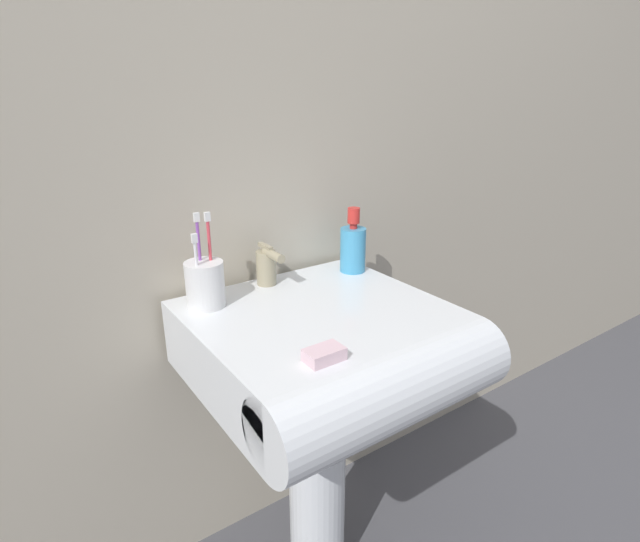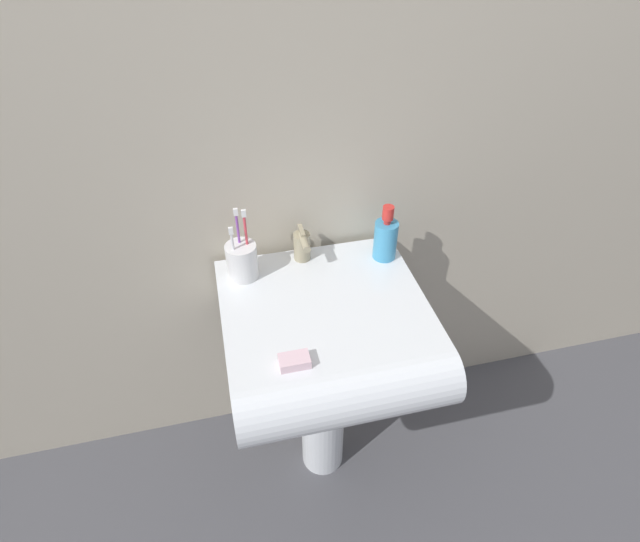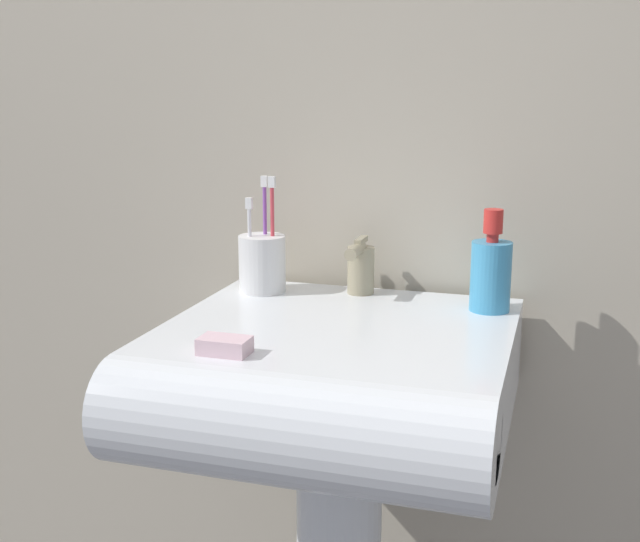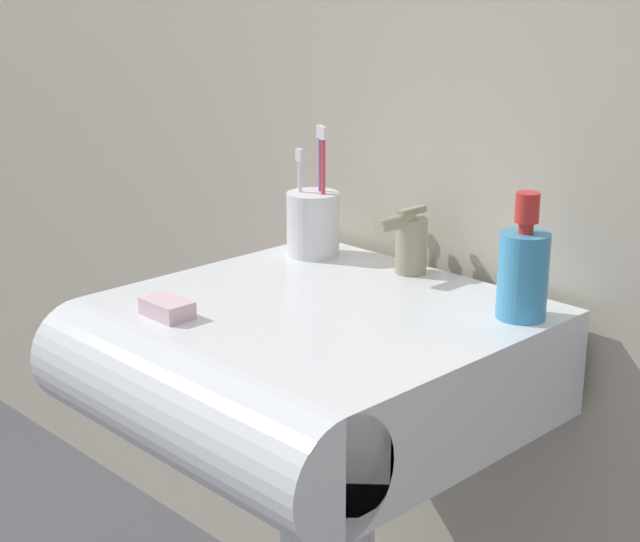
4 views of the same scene
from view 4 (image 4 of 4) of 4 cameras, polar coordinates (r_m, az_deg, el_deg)
sink_basin at (r=1.37m, az=-1.31°, el=-5.60°), size 0.54×0.56×0.16m
faucet at (r=1.51m, az=5.20°, el=1.72°), size 0.05×0.10×0.10m
toothbrush_cup at (r=1.60m, az=-0.40°, el=2.84°), size 0.09×0.09×0.21m
soap_bottle at (r=1.33m, az=11.74°, el=0.02°), size 0.07×0.07×0.17m
bar_soap at (r=1.34m, az=-8.89°, el=-2.15°), size 0.07×0.04×0.02m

